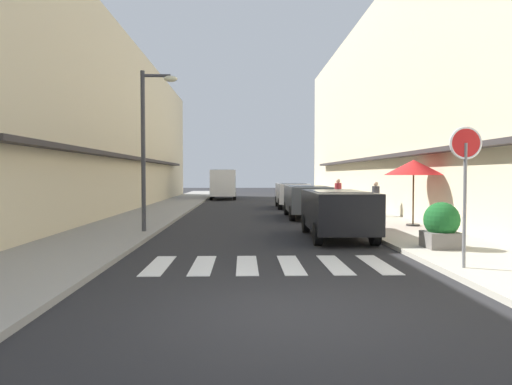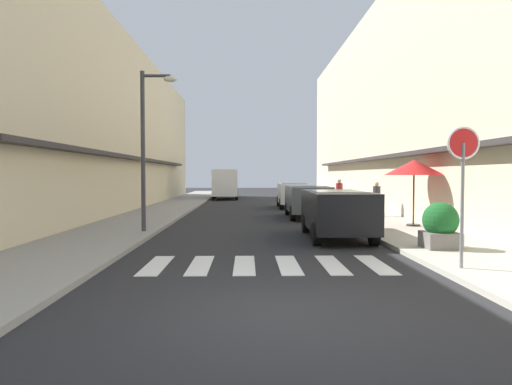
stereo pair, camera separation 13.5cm
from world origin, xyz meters
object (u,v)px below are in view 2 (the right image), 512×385
delivery_van (225,182)px  pedestrian_walking_near (339,194)px  round_street_sign (463,160)px  cafe_umbrella (414,168)px  parked_car_mid (307,198)px  parked_car_near (337,209)px  parked_car_far (293,192)px  planter_corner (440,226)px  pedestrian_walking_far (377,198)px  street_lamp (149,133)px

delivery_van → pedestrian_walking_near: delivery_van is taller
round_street_sign → pedestrian_walking_near: (0.37, 13.99, -1.27)m
cafe_umbrella → parked_car_mid: bearing=125.9°
parked_car_near → pedestrian_walking_near: pedestrian_walking_near is taller
parked_car_near → cafe_umbrella: 4.23m
delivery_van → parked_car_far: bearing=-66.4°
planter_corner → parked_car_mid: bearing=102.4°
round_street_sign → pedestrian_walking_far: size_ratio=1.81×
planter_corner → pedestrian_walking_far: (0.92, 9.01, 0.23)m
parked_car_near → cafe_umbrella: bearing=36.6°
street_lamp → pedestrian_walking_near: street_lamp is taller
delivery_van → planter_corner: size_ratio=4.72×
parked_car_near → parked_car_far: bearing=90.0°
round_street_sign → pedestrian_walking_far: (1.54, 11.49, -1.33)m
parked_car_far → cafe_umbrella: 11.37m
street_lamp → cafe_umbrella: (9.17, 1.37, -1.09)m
planter_corner → pedestrian_walking_near: bearing=91.2°
delivery_van → cafe_umbrella: cafe_umbrella is taller
parked_car_near → pedestrian_walking_near: bearing=78.2°
parked_car_far → pedestrian_walking_near: (1.84, -4.37, 0.06)m
cafe_umbrella → delivery_van: bearing=110.1°
parked_car_far → round_street_sign: (1.47, -18.35, 1.33)m
parked_car_near → parked_car_far: same height
pedestrian_walking_near → pedestrian_walking_far: pedestrian_walking_near is taller
round_street_sign → cafe_umbrella: bearing=76.8°
parked_car_far → round_street_sign: bearing=-85.4°
pedestrian_walking_near → round_street_sign: bearing=76.7°
parked_car_near → pedestrian_walking_near: size_ratio=2.66×
street_lamp → pedestrian_walking_far: street_lamp is taller
cafe_umbrella → planter_corner: bearing=-102.8°
parked_car_mid → round_street_sign: round_street_sign is taller
parked_car_near → parked_car_far: 13.23m
street_lamp → pedestrian_walking_far: bearing=30.8°
parked_car_near → delivery_van: 23.96m
street_lamp → planter_corner: size_ratio=4.49×
parked_car_mid → round_street_sign: size_ratio=1.58×
delivery_van → cafe_umbrella: (7.75, -21.13, 0.80)m
round_street_sign → pedestrian_walking_near: size_ratio=1.69×
cafe_umbrella → planter_corner: 5.40m
round_street_sign → delivery_van: bearing=101.8°
cafe_umbrella → planter_corner: cafe_umbrella is taller
parked_car_mid → pedestrian_walking_near: pedestrian_walking_near is taller
cafe_umbrella → pedestrian_walking_near: cafe_umbrella is taller
parked_car_near → pedestrian_walking_far: 7.05m
parked_car_far → planter_corner: parked_car_far is taller
parked_car_mid → planter_corner: 9.76m
round_street_sign → pedestrian_walking_near: 14.05m
cafe_umbrella → pedestrian_walking_near: bearing=102.2°
parked_car_near → pedestrian_walking_far: size_ratio=2.85×
delivery_van → cafe_umbrella: size_ratio=2.29×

